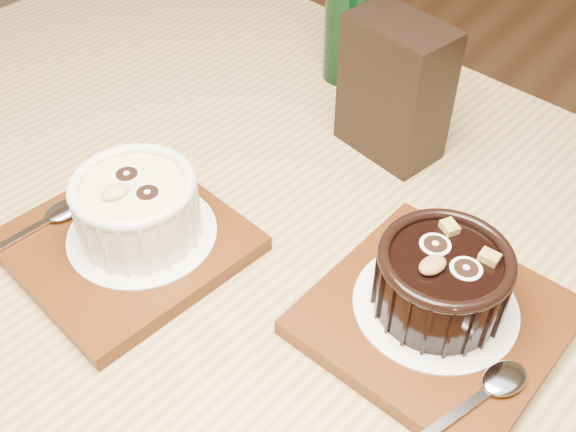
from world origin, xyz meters
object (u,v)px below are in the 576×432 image
Objects in this scene: tray_left at (127,243)px; ramekin_dark at (442,278)px; ramekin_white at (136,205)px; tray_right at (435,318)px; table at (266,335)px; condiment_stand at (395,89)px; green_bottle at (350,12)px.

tray_left is 1.75× the size of ramekin_dark.
ramekin_white reaches higher than tray_right.
ramekin_white reaches higher than table.
condiment_stand reaches higher than ramekin_dark.
tray_left is at bearing -87.84° from green_bottle.
tray_left is 1.71× the size of ramekin_white.
condiment_stand is at bearing 69.63° from tray_left.
table is 0.16m from tray_left.
table is 0.37m from green_bottle.
condiment_stand is at bearing 131.88° from tray_right.
ramekin_white reaches higher than ramekin_dark.
tray_right is at bearing 28.65° from ramekin_white.
tray_left is 1.00× the size of tray_right.
tray_left is at bearing -159.02° from tray_right.
table is 7.00× the size of tray_left.
tray_right is at bearing -36.31° from ramekin_dark.
ramekin_dark is (0.14, 0.05, 0.14)m from table.
green_bottle is (-0.01, 0.35, 0.07)m from tray_left.
tray_left is 0.29m from condiment_stand.
tray_left is 0.04m from ramekin_white.
ramekin_white is 0.26m from tray_right.
ramekin_dark is at bearing -48.06° from condiment_stand.
ramekin_white is (0.01, 0.01, 0.04)m from tray_left.
green_bottle reaches higher than ramekin_white.
ramekin_dark is at bearing 30.08° from ramekin_white.
condiment_stand is (0.10, 0.27, 0.06)m from tray_left.
table is 0.18m from ramekin_white.
tray_left and tray_right have the same top height.
condiment_stand is at bearing -36.84° from green_bottle.
ramekin_dark is at bearing 19.19° from table.
table is 0.18m from tray_right.
tray_left is at bearing -143.83° from ramekin_dark.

